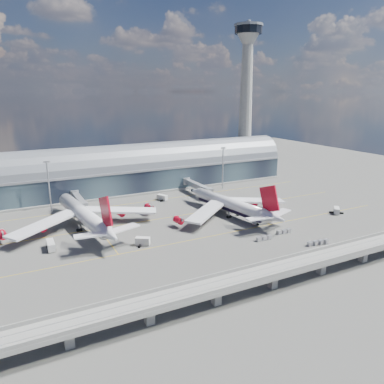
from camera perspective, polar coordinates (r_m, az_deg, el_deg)
name	(u,v)px	position (r m, az deg, el deg)	size (l,w,h in m)	color
ground	(191,230)	(162.35, -0.19, -5.84)	(500.00, 500.00, 0.00)	#474744
taxi_lines	(170,216)	(181.16, -3.38, -3.61)	(200.00, 80.12, 0.01)	gold
terminal	(132,171)	(228.76, -9.12, 3.12)	(200.00, 30.00, 28.00)	#1B212D
control_tower	(246,101)	(267.03, 8.21, 13.56)	(19.00, 19.00, 103.00)	gray
guideway	(273,272)	(118.04, 12.30, -11.78)	(220.00, 8.50, 7.20)	gray
floodlight_mast_left	(49,185)	(196.12, -20.97, 1.00)	(3.00, 0.70, 25.70)	gray
floodlight_mast_right	(223,167)	(228.57, 4.72, 3.84)	(3.00, 0.70, 25.70)	gray
airliner_left	(85,215)	(168.52, -16.06, -3.42)	(67.88, 71.38, 21.74)	white
airliner_right	(231,205)	(180.43, 6.00, -1.96)	(62.06, 64.92, 20.63)	white
jet_bridge_left	(79,199)	(198.10, -16.90, -1.05)	(4.40, 28.00, 7.25)	gray
jet_bridge_right	(196,185)	(217.23, 0.62, 1.01)	(4.40, 32.00, 7.25)	gray
service_truck_0	(51,245)	(152.50, -20.72, -7.61)	(2.88, 7.85, 3.24)	beige
service_truck_1	(143,241)	(147.76, -7.53, -7.46)	(6.07, 5.25, 3.24)	beige
service_truck_2	(262,220)	(172.44, 10.56, -4.22)	(9.36, 3.71, 3.30)	beige
service_truck_3	(337,211)	(196.65, 21.16, -2.65)	(6.08, 6.16, 3.02)	beige
service_truck_4	(232,208)	(188.22, 6.13, -2.50)	(2.64, 4.92, 2.78)	beige
service_truck_5	(162,197)	(206.38, -4.56, -0.84)	(4.83, 6.70, 3.03)	beige
cargo_train_0	(264,238)	(154.35, 10.91, -6.92)	(7.34, 1.95, 1.62)	gray
cargo_train_1	(318,243)	(155.35, 18.66, -7.32)	(9.94, 3.05, 1.64)	gray
cargo_train_2	(284,232)	(163.15, 13.82, -5.88)	(7.16, 2.09, 1.58)	gray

